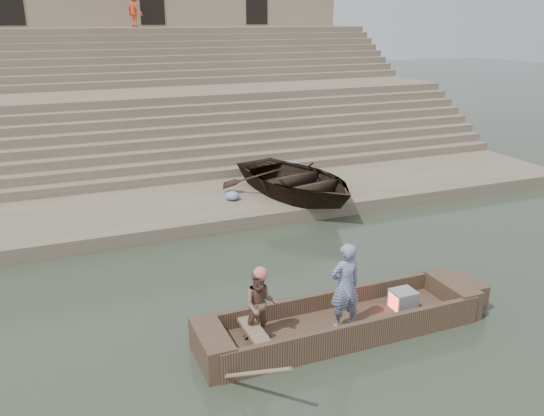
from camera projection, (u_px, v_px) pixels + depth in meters
ground at (150, 388)px, 9.00m from camera, size 120.00×120.00×0.00m
lower_landing at (98, 219)px, 15.94m from camera, size 32.00×4.00×0.40m
mid_landing at (75, 131)px, 22.11m from camera, size 32.00×3.00×2.80m
upper_landing at (63, 82)px, 27.84m from camera, size 32.00×3.00×5.20m
ghat_steps at (71, 114)px, 23.46m from camera, size 32.00×11.00×5.20m
building_wall at (53, 19)px, 30.36m from camera, size 32.00×5.07×11.20m
main_rowboat at (342, 328)px, 10.55m from camera, size 5.00×1.30×0.22m
rowboat_trim at (352, 316)px, 10.56m from camera, size 6.04×2.63×2.00m
standing_man at (345, 286)px, 10.11m from camera, size 0.62×0.42×1.67m
rowing_man at (261, 305)px, 9.80m from camera, size 0.75×0.65×1.33m
television at (403, 300)px, 10.93m from camera, size 0.46×0.42×0.40m
beached_rowboat at (296, 180)px, 17.25m from camera, size 4.51×5.54×1.01m
pedestrian at (135, 9)px, 28.36m from camera, size 1.03×1.28×1.73m
cloth_bundles at (22, 221)px, 14.84m from camera, size 18.03×2.09×0.26m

